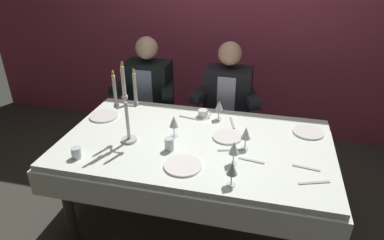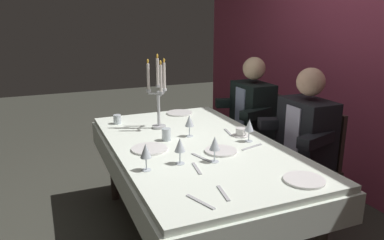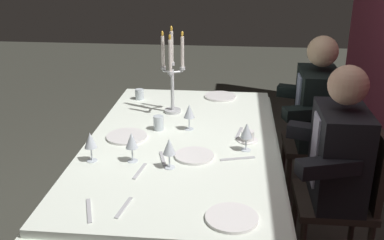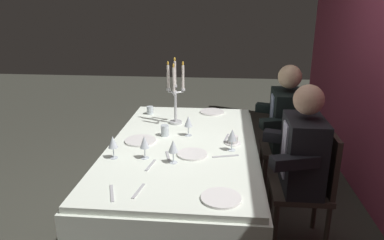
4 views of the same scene
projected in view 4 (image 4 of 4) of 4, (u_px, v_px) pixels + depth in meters
The scene contains 23 objects.
ground_plane at pixel (184, 226), 2.98m from camera, with size 12.00×12.00×0.00m, color #393930.
dining_table at pixel (183, 157), 2.78m from camera, with size 1.94×1.14×0.74m.
candelabra at pixel (175, 95), 3.11m from camera, with size 0.15×0.17×0.59m.
dinner_plate_0 at pixel (212, 112), 3.49m from camera, with size 0.23×0.23×0.01m, color white.
dinner_plate_1 at pixel (192, 154), 2.53m from camera, with size 0.21×0.21×0.01m, color white.
dinner_plate_2 at pixel (140, 141), 2.78m from camera, with size 0.24×0.24×0.01m, color white.
dinner_plate_3 at pixel (221, 198), 1.97m from camera, with size 0.22×0.22×0.01m, color white.
wine_glass_0 at pixel (188, 122), 2.87m from camera, with size 0.07×0.07×0.16m.
wine_glass_1 at pixel (232, 136), 2.58m from camera, with size 0.07×0.07×0.16m.
wine_glass_2 at pixel (173, 147), 2.38m from camera, with size 0.07×0.07×0.16m.
wine_glass_3 at pixel (113, 143), 2.45m from camera, with size 0.07×0.07×0.16m.
wine_glass_4 at pixel (144, 143), 2.45m from camera, with size 0.07×0.07×0.16m.
water_tumbler_0 at pixel (150, 110), 3.44m from camera, with size 0.06×0.06×0.08m, color silver.
water_tumbler_1 at pixel (165, 131), 2.88m from camera, with size 0.06×0.06×0.09m, color silver.
coffee_cup_0 at pixel (233, 140), 2.73m from camera, with size 0.13×0.12×0.06m.
fork_0 at pixel (151, 165), 2.37m from camera, with size 0.17×0.02×0.01m, color #B7B7BC.
fork_1 at pixel (227, 138), 2.84m from camera, with size 0.17×0.02×0.01m, color #B7B7BC.
spoon_2 at pixel (168, 156), 2.51m from camera, with size 0.17×0.02×0.01m, color #B7B7BC.
knife_3 at pixel (112, 193), 2.03m from camera, with size 0.19×0.02×0.01m, color #B7B7BC.
fork_4 at pixel (138, 191), 2.05m from camera, with size 0.17×0.02×0.01m, color #B7B7BC.
knife_5 at pixel (226, 156), 2.51m from camera, with size 0.19×0.02×0.01m, color #B7B7BC.
seated_diner_0 at pixel (287, 119), 3.31m from camera, with size 0.63×0.48×1.24m.
seated_diner_1 at pixel (304, 154), 2.57m from camera, with size 0.63×0.48×1.24m.
Camera 4 is at (2.53, 0.31, 1.78)m, focal length 33.62 mm.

